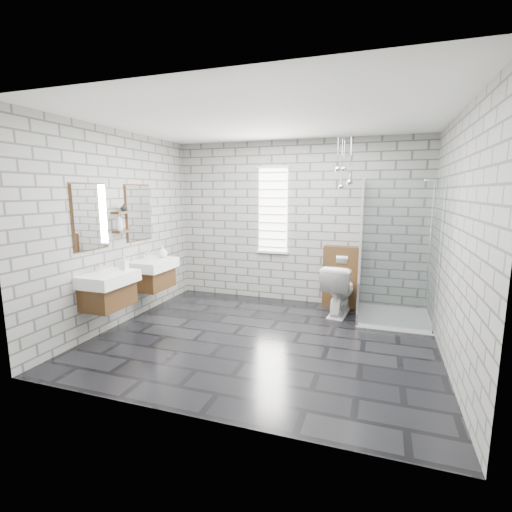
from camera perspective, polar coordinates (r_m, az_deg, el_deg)
The scene contains 20 objects.
floor at distance 4.88m, azimuth 1.11°, elevation -12.65°, with size 4.20×3.60×0.02m, color black.
ceiling at distance 4.59m, azimuth 1.23°, elevation 20.52°, with size 4.20×3.60×0.02m, color white.
wall_back at distance 6.28m, azimuth 6.19°, elevation 5.13°, with size 4.20×0.02×2.70m, color gray.
wall_front at distance 2.89m, azimuth -9.77°, elevation -0.43°, with size 4.20×0.02×2.70m, color gray.
wall_left at distance 5.55m, azimuth -20.12°, elevation 3.98°, with size 0.02×3.60×2.70m, color gray.
wall_right at distance 4.40m, azimuth 28.41°, elevation 2.01°, with size 0.02×3.60×2.70m, color gray.
vanity_left at distance 5.07m, azimuth -22.06°, elevation -3.44°, with size 0.47×0.70×1.57m.
vanity_right at distance 5.83m, azimuth -15.79°, elevation -1.44°, with size 0.47×0.70×1.57m.
shelf_lower at distance 5.47m, azimuth -19.77°, elevation 3.60°, with size 0.14×0.30×0.03m, color #4C3017.
shelf_upper at distance 5.45m, azimuth -19.93°, elevation 6.32°, with size 0.14×0.30×0.03m, color #4C3017.
window at distance 6.34m, azimuth 2.61°, elevation 7.03°, with size 0.56×0.05×1.48m.
cistern_panel at distance 6.18m, azimuth 13.08°, elevation -3.13°, with size 0.60×0.20×1.00m, color #4C3017.
flush_plate at distance 6.02m, azimuth 13.09°, elevation -0.56°, with size 0.18×0.01×0.12m, color silver.
shower_enclosure at distance 5.65m, azimuth 19.65°, elevation -4.62°, with size 1.00×1.00×2.03m.
pendant_cluster at distance 5.72m, azimuth 13.42°, elevation 11.72°, with size 0.27×0.22×0.81m.
toilet at distance 5.82m, azimuth 12.64°, elevation -5.04°, with size 0.43×0.76×0.78m, color white.
soap_bottle_a at distance 5.18m, azimuth -19.59°, elevation -1.01°, with size 0.08×0.08×0.17m, color #B2B2B2.
soap_bottle_b at distance 5.95m, azimuth -14.19°, elevation 0.67°, with size 0.14×0.14×0.18m, color #B2B2B2.
soap_bottle_c at distance 5.39m, azimuth -20.32°, elevation 4.91°, with size 0.09×0.09×0.24m, color #B2B2B2.
vase at distance 5.47m, azimuth -19.65°, elevation 7.06°, with size 0.10×0.10×0.10m, color #B2B2B2.
Camera 1 is at (1.36, -4.30, 1.86)m, focal length 26.00 mm.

